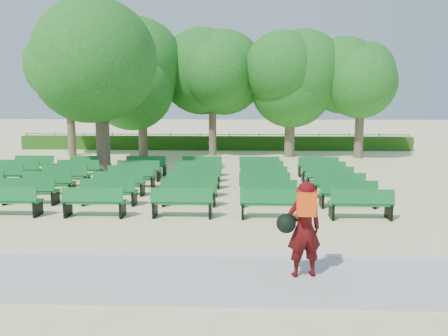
# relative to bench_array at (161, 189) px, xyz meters

# --- Properties ---
(ground) EXTENTS (120.00, 120.00, 0.00)m
(ground) POSITION_rel_bench_array_xyz_m (1.15, -0.41, -0.09)
(ground) COLOR beige
(paving) EXTENTS (30.00, 2.20, 0.06)m
(paving) POSITION_rel_bench_array_xyz_m (1.15, -7.81, -0.06)
(paving) COLOR #B0AFAB
(paving) RESTS_ON ground
(curb) EXTENTS (30.00, 0.12, 0.10)m
(curb) POSITION_rel_bench_array_xyz_m (1.15, -6.66, -0.04)
(curb) COLOR silver
(curb) RESTS_ON ground
(hedge) EXTENTS (26.00, 0.70, 0.90)m
(hedge) POSITION_rel_bench_array_xyz_m (1.15, 13.59, 0.36)
(hedge) COLOR #255315
(hedge) RESTS_ON ground
(fence) EXTENTS (26.00, 0.10, 1.02)m
(fence) POSITION_rel_bench_array_xyz_m (1.15, 13.99, -0.09)
(fence) COLOR black
(fence) RESTS_ON ground
(tree_line) EXTENTS (21.80, 6.80, 7.04)m
(tree_line) POSITION_rel_bench_array_xyz_m (1.15, 9.59, -0.09)
(tree_line) COLOR #206A1E
(tree_line) RESTS_ON ground
(bench_array) EXTENTS (1.74, 0.54, 1.09)m
(bench_array) POSITION_rel_bench_array_xyz_m (0.00, 0.00, 0.00)
(bench_array) COLOR #126A29
(bench_array) RESTS_ON ground
(tree_among) EXTENTS (5.07, 5.07, 6.84)m
(tree_among) POSITION_rel_bench_array_xyz_m (-2.90, 2.68, 4.44)
(tree_among) COLOR brown
(tree_among) RESTS_ON ground
(person) EXTENTS (0.88, 0.57, 1.79)m
(person) POSITION_rel_bench_array_xyz_m (4.04, -7.69, 0.90)
(person) COLOR #43090A
(person) RESTS_ON ground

